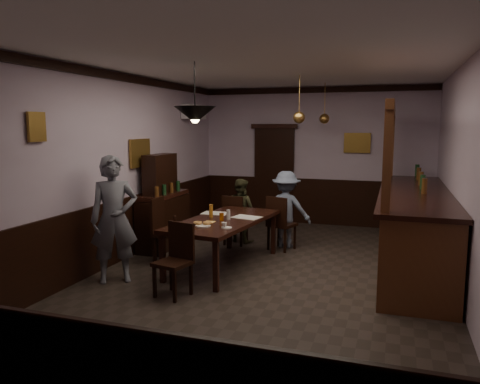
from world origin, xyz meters
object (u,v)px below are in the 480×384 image
at_px(chair_far_right, 280,221).
at_px(chair_side, 165,228).
at_px(chair_near, 176,256).
at_px(coffee_cup, 224,225).
at_px(soda_can, 222,217).
at_px(bar_counter, 414,226).
at_px(person_seated_left, 241,210).
at_px(sideboard, 163,210).
at_px(pendant_iron, 195,115).
at_px(dining_table, 223,223).
at_px(person_seated_right, 286,209).
at_px(pendant_brass_mid, 299,118).
at_px(chair_far_left, 234,218).
at_px(pendant_brass_far, 324,119).
at_px(person_standing, 114,219).

bearing_deg(chair_far_right, chair_side, 58.76).
bearing_deg(chair_near, coffee_cup, 74.28).
bearing_deg(soda_can, chair_near, -98.42).
height_order(chair_near, coffee_cup, chair_near).
bearing_deg(bar_counter, coffee_cup, -147.40).
bearing_deg(person_seated_left, chair_near, 111.59).
bearing_deg(sideboard, person_seated_left, 34.85).
relative_size(coffee_cup, pendant_iron, 0.10).
relative_size(dining_table, soda_can, 19.23).
bearing_deg(person_seated_right, pendant_brass_mid, 147.26).
distance_m(person_seated_right, bar_counter, 2.18).
bearing_deg(sideboard, chair_far_left, 25.44).
height_order(sideboard, pendant_brass_mid, pendant_brass_mid).
xyz_separation_m(chair_near, pendant_iron, (0.06, 0.52, 1.80)).
distance_m(pendant_iron, pendant_brass_mid, 2.34).
relative_size(chair_near, chair_side, 0.90).
xyz_separation_m(dining_table, soda_can, (0.02, -0.13, 0.12)).
distance_m(coffee_cup, sideboard, 2.17).
height_order(person_seated_left, pendant_brass_far, pendant_brass_far).
relative_size(chair_near, pendant_brass_far, 1.15).
xyz_separation_m(chair_near, sideboard, (-1.28, 2.08, 0.16)).
distance_m(chair_far_left, person_seated_right, 0.95).
relative_size(chair_far_left, chair_side, 0.88).
bearing_deg(chair_near, soda_can, 94.96).
bearing_deg(chair_side, dining_table, -87.89).
xyz_separation_m(coffee_cup, pendant_brass_mid, (0.64, 1.95, 1.50)).
xyz_separation_m(person_standing, pendant_brass_far, (2.27, 4.02, 1.41)).
relative_size(person_seated_right, pendant_iron, 1.70).
relative_size(soda_can, pendant_iron, 0.15).
relative_size(chair_side, bar_counter, 0.24).
relative_size(person_standing, person_seated_left, 1.48).
height_order(soda_can, pendant_brass_mid, pendant_brass_mid).
xyz_separation_m(chair_far_left, person_seated_right, (0.92, 0.16, 0.18)).
height_order(chair_far_left, pendant_iron, pendant_iron).
distance_m(chair_near, person_seated_left, 2.91).
relative_size(chair_far_left, pendant_iron, 1.14).
height_order(chair_far_right, person_seated_left, person_seated_left).
relative_size(dining_table, coffee_cup, 28.85).
distance_m(bar_counter, pendant_iron, 3.78).
xyz_separation_m(chair_near, chair_side, (-0.80, 1.22, 0.06)).
bearing_deg(bar_counter, pendant_iron, -147.80).
distance_m(chair_far_right, pendant_brass_mid, 1.80).
distance_m(chair_far_right, pendant_brass_far, 2.50).
xyz_separation_m(coffee_cup, soda_can, (-0.22, 0.48, 0.01)).
relative_size(chair_near, bar_counter, 0.21).
relative_size(coffee_cup, sideboard, 0.05).
relative_size(coffee_cup, soda_can, 0.67).
bearing_deg(sideboard, bar_counter, 3.29).
bearing_deg(person_standing, soda_can, 2.87).
bearing_deg(coffee_cup, chair_far_right, 86.16).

